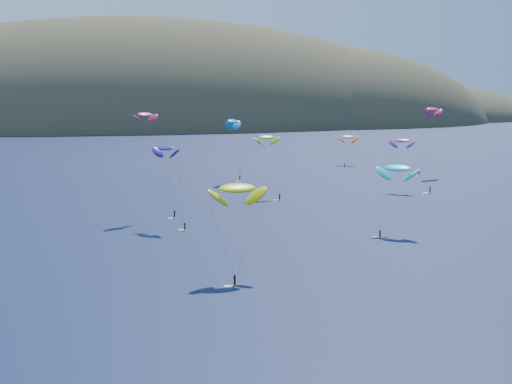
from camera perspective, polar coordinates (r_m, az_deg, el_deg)
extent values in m
plane|color=black|center=(94.25, 13.88, -12.42)|extent=(2800.00, 2800.00, 0.00)
ellipsoid|color=#3D3526|center=(641.80, -8.96, 4.30)|extent=(600.00, 300.00, 210.00)
ellipsoid|color=#3D3526|center=(657.46, 5.27, 4.75)|extent=(320.00, 220.00, 156.00)
ellipsoid|color=#3D3526|center=(742.14, 13.00, 5.33)|extent=(240.00, 180.00, 84.00)
cube|color=gold|center=(120.65, -1.72, -7.49)|extent=(1.51, 0.58, 0.08)
cylinder|color=black|center=(120.40, -1.72, -7.06)|extent=(0.35, 0.35, 1.58)
sphere|color=#8C6047|center=(120.16, -1.72, -6.64)|extent=(0.26, 0.26, 0.26)
ellipsoid|color=#CDD50A|center=(125.55, -1.50, 0.32)|extent=(10.70, 5.80, 5.73)
cube|color=gold|center=(209.25, 1.90, -0.64)|extent=(1.50, 0.45, 0.08)
cylinder|color=black|center=(209.10, 1.90, -0.38)|extent=(0.35, 0.35, 1.60)
sphere|color=#8C6047|center=(208.96, 1.90, -0.13)|extent=(0.27, 0.27, 0.27)
ellipsoid|color=#7DCB18|center=(216.28, 0.84, 4.42)|extent=(7.84, 3.70, 4.36)
cube|color=gold|center=(251.44, -1.30, 0.91)|extent=(1.36, 1.58, 0.09)
cylinder|color=black|center=(251.30, -1.30, 1.14)|extent=(0.38, 0.38, 1.74)
sphere|color=#8C6047|center=(251.18, -1.31, 1.37)|extent=(0.29, 0.29, 0.29)
ellipsoid|color=#0191E5|center=(251.09, -1.86, 5.68)|extent=(9.65, 10.65, 5.52)
cube|color=gold|center=(159.95, 9.89, -3.61)|extent=(1.26, 1.24, 0.08)
cylinder|color=black|center=(159.78, 9.90, -3.31)|extent=(0.32, 0.32, 1.46)
sphere|color=#8C6047|center=(159.61, 9.91, -3.02)|extent=(0.25, 0.25, 0.25)
ellipsoid|color=#00DAD0|center=(165.91, 11.27, 1.90)|extent=(10.05, 9.95, 5.39)
cube|color=gold|center=(228.58, 13.74, -0.10)|extent=(1.59, 1.41, 0.09)
cylinder|color=black|center=(228.43, 13.75, 0.16)|extent=(0.39, 0.39, 1.77)
sphere|color=#8C6047|center=(228.29, 13.76, 0.41)|extent=(0.30, 0.30, 0.30)
ellipsoid|color=#64229C|center=(232.28, 11.61, 4.07)|extent=(8.89, 8.22, 4.64)
cube|color=gold|center=(272.14, 12.92, 1.27)|extent=(1.44, 0.97, 0.08)
cylinder|color=black|center=(272.03, 12.92, 1.46)|extent=(0.33, 0.33, 1.50)
sphere|color=#8C6047|center=(271.93, 12.93, 1.64)|extent=(0.25, 0.25, 0.25)
ellipsoid|color=#B91455|center=(275.39, 13.97, 6.44)|extent=(11.19, 8.63, 5.66)
cube|color=gold|center=(182.35, -6.54, -2.05)|extent=(1.49, 1.22, 0.08)
cylinder|color=black|center=(182.18, -6.55, -1.76)|extent=(0.35, 0.35, 1.61)
sphere|color=#8C6047|center=(182.02, -6.55, -1.47)|extent=(0.27, 0.27, 0.27)
ellipsoid|color=#B62546|center=(185.20, -8.85, 6.15)|extent=(8.10, 7.13, 4.16)
cube|color=gold|center=(166.18, -5.71, -3.07)|extent=(1.28, 1.42, 0.08)
cylinder|color=black|center=(166.00, -5.71, -2.76)|extent=(0.35, 0.35, 1.59)
sphere|color=#8C6047|center=(165.82, -5.72, -2.44)|extent=(0.27, 0.27, 0.27)
ellipsoid|color=#2B158B|center=(171.21, -7.22, 3.52)|extent=(7.82, 8.38, 4.38)
cube|color=gold|center=(295.16, 7.09, 1.97)|extent=(1.33, 0.57, 0.07)
cylinder|color=black|center=(295.07, 7.10, 2.13)|extent=(0.30, 0.30, 1.38)
sphere|color=#8C6047|center=(294.98, 7.10, 2.28)|extent=(0.23, 0.23, 0.23)
ellipsoid|color=orange|center=(306.46, 7.39, 4.41)|extent=(9.25, 5.36, 4.87)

